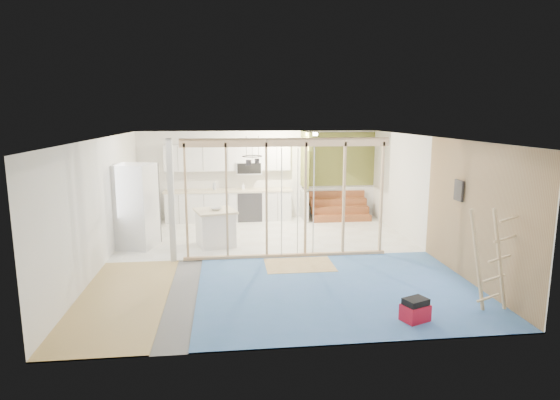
{
  "coord_description": "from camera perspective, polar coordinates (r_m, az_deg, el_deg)",
  "views": [
    {
      "loc": [
        -0.96,
        -9.71,
        3.08
      ],
      "look_at": [
        0.24,
        0.6,
        1.17
      ],
      "focal_mm": 30.0,
      "sensor_mm": 36.0,
      "label": 1
    }
  ],
  "objects": [
    {
      "name": "ceiling_light",
      "position": [
        12.94,
        3.92,
        8.02
      ],
      "size": [
        0.32,
        0.32,
        0.08
      ],
      "primitive_type": "cylinder",
      "color": "#FFEABF",
      "rests_on": "room"
    },
    {
      "name": "stud_frame",
      "position": [
        9.86,
        -2.22,
        1.65
      ],
      "size": [
        4.66,
        0.14,
        2.6
      ],
      "color": "tan",
      "rests_on": "room"
    },
    {
      "name": "upper_cabinets",
      "position": [
        13.59,
        -6.12,
        5.05
      ],
      "size": [
        3.6,
        0.41,
        0.85
      ],
      "color": "silver",
      "rests_on": "room"
    },
    {
      "name": "sheathing_panel",
      "position": [
        9.08,
        22.83,
        -1.7
      ],
      "size": [
        0.02,
        4.0,
        2.6
      ],
      "primitive_type": "cube",
      "color": "tan",
      "rests_on": "room"
    },
    {
      "name": "electrical_panel",
      "position": [
        9.51,
        20.96,
        1.1
      ],
      "size": [
        0.04,
        0.3,
        0.4
      ],
      "primitive_type": "cube",
      "color": "#343338",
      "rests_on": "room"
    },
    {
      "name": "fridge",
      "position": [
        11.29,
        -17.26,
        -0.76
      ],
      "size": [
        1.05,
        1.02,
        1.96
      ],
      "rotation": [
        0.0,
        0.0,
        -0.27
      ],
      "color": "silver",
      "rests_on": "room"
    },
    {
      "name": "toolbox",
      "position": [
        7.48,
        16.16,
        -12.83
      ],
      "size": [
        0.47,
        0.41,
        0.37
      ],
      "rotation": [
        0.0,
        0.0,
        0.39
      ],
      "color": "#AD1023",
      "rests_on": "room"
    },
    {
      "name": "soap_bottle_a",
      "position": [
        13.62,
        -8.01,
        1.82
      ],
      "size": [
        0.13,
        0.13,
        0.27
      ],
      "primitive_type": "imported",
      "rotation": [
        0.0,
        0.0,
        0.23
      ],
      "color": "#A4A9B6",
      "rests_on": "base_cabinets"
    },
    {
      "name": "ladder",
      "position": [
        8.01,
        24.36,
        -6.67
      ],
      "size": [
        0.89,
        0.09,
        1.66
      ],
      "rotation": [
        0.0,
        0.0,
        0.14
      ],
      "color": "#D8B984",
      "rests_on": "room"
    },
    {
      "name": "room",
      "position": [
        9.92,
        -0.97,
        0.1
      ],
      "size": [
        7.01,
        8.01,
        2.61
      ],
      "color": "slate",
      "rests_on": "ground"
    },
    {
      "name": "base_cabinets",
      "position": [
        13.35,
        -9.29,
        -0.99
      ],
      "size": [
        4.45,
        2.24,
        0.93
      ],
      "color": "silver",
      "rests_on": "room"
    },
    {
      "name": "floor_overlays",
      "position": [
        10.3,
        -0.57,
        -6.91
      ],
      "size": [
        7.0,
        8.0,
        0.03
      ],
      "color": "white",
      "rests_on": "room"
    },
    {
      "name": "green_partition",
      "position": [
        13.87,
        5.96,
        1.52
      ],
      "size": [
        2.25,
        1.51,
        2.6
      ],
      "color": "olive",
      "rests_on": "room"
    },
    {
      "name": "bowl",
      "position": [
        11.0,
        -7.82,
        -1.07
      ],
      "size": [
        0.35,
        0.35,
        0.07
      ],
      "primitive_type": "imported",
      "rotation": [
        0.0,
        0.0,
        0.35
      ],
      "color": "silver",
      "rests_on": "island"
    },
    {
      "name": "soap_bottle_b",
      "position": [
        13.63,
        -4.54,
        1.71
      ],
      "size": [
        0.1,
        0.1,
        0.18
      ],
      "primitive_type": "imported",
      "rotation": [
        0.0,
        0.0,
        0.2
      ],
      "color": "white",
      "rests_on": "base_cabinets"
    },
    {
      "name": "island",
      "position": [
        11.14,
        -7.86,
        -3.42
      ],
      "size": [
        1.09,
        1.09,
        0.87
      ],
      "rotation": [
        0.0,
        0.0,
        0.26
      ],
      "color": "white",
      "rests_on": "room"
    },
    {
      "name": "pot_rack",
      "position": [
        11.67,
        -3.41,
        5.09
      ],
      "size": [
        0.52,
        0.52,
        0.72
      ],
      "color": "black",
      "rests_on": "room"
    }
  ]
}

